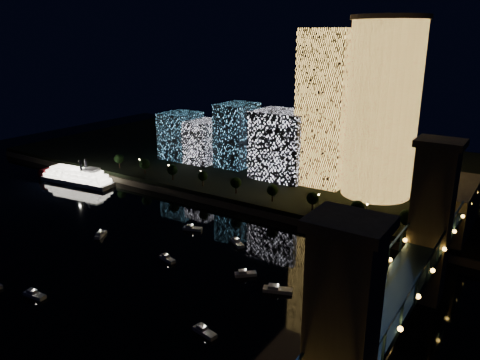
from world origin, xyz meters
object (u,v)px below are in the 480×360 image
object	(u,v)px
truss_bridge	(378,326)
riverboat	(74,176)
tower_rectangular	(327,109)
tower_cylindrical	(382,109)

from	to	relation	value
truss_bridge	riverboat	bearing A→B (deg)	161.58
tower_rectangular	tower_cylindrical	bearing A→B (deg)	-6.59
tower_rectangular	riverboat	bearing A→B (deg)	-152.61
truss_bridge	riverboat	world-z (taller)	truss_bridge
truss_bridge	riverboat	distance (m)	197.58
tower_cylindrical	tower_rectangular	xyz separation A→B (m)	(-28.29, 3.27, -2.72)
tower_cylindrical	riverboat	world-z (taller)	tower_cylindrical
tower_cylindrical	riverboat	distance (m)	164.25
tower_rectangular	truss_bridge	distance (m)	143.89
tower_cylindrical	tower_rectangular	distance (m)	28.61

